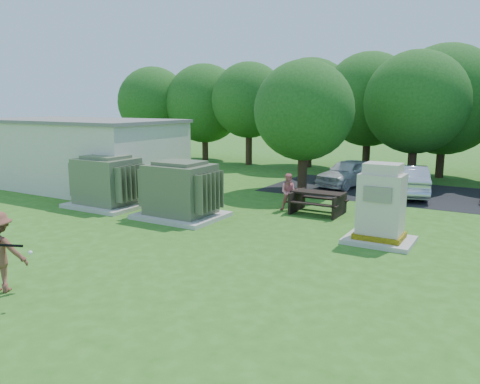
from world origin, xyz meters
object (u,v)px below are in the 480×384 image
Objects in this scene: transformer_right at (181,191)px; person_at_picnic at (289,192)px; picnic_table at (318,200)px; car_silver_a at (408,180)px; car_white at (348,173)px; transformer_left at (107,183)px; generator_cabinet at (381,208)px.

person_at_picnic is at bearing 45.66° from transformer_right.
picnic_table is 0.46× the size of car_silver_a.
car_silver_a is at bearing -3.69° from car_white.
generator_cabinet is at bearing 2.88° from transformer_left.
picnic_table is 1.35× the size of person_at_picnic.
transformer_left is 0.70× the size of car_silver_a.
transformer_right is 1.53× the size of picnic_table.
generator_cabinet is 3.95m from picnic_table.
person_at_picnic is at bearing -175.51° from picnic_table.
person_at_picnic is (-1.14, -0.09, 0.20)m from picnic_table.
transformer_left is at bearing -177.55° from person_at_picnic.
transformer_left reaches higher than person_at_picnic.
generator_cabinet is at bearing 79.57° from car_silver_a.
transformer_right is 7.07m from generator_cabinet.
transformer_left is at bearing -158.27° from picnic_table.
generator_cabinet is 1.65× the size of person_at_picnic.
person_at_picnic is at bearing 148.91° from generator_cabinet.
car_white is 3.25m from car_silver_a.
transformer_right is 1.25× the size of generator_cabinet.
picnic_table is at bearing -17.47° from person_at_picnic.
transformer_left is at bearing 24.43° from car_silver_a.
transformer_right is at bearing -156.30° from person_at_picnic.
transformer_right is 0.70× the size of car_silver_a.
picnic_table is 6.44m from car_white.
person_at_picnic is 0.37× the size of car_white.
car_white reaches higher than picnic_table.
car_silver_a is at bearing 95.34° from generator_cabinet.
transformer_right is 10.56m from car_silver_a.
transformer_right is (3.70, 0.00, 0.00)m from transformer_left.
car_white is (0.28, 6.47, -0.05)m from person_at_picnic.
transformer_right is 5.16m from picnic_table.
car_white is at bearing 113.18° from generator_cabinet.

